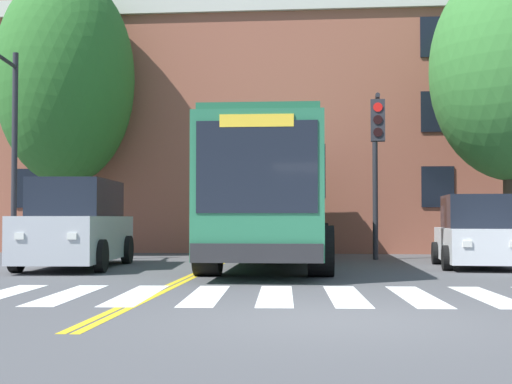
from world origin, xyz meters
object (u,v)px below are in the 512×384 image
at_px(city_bus, 273,194).
at_px(car_tan_behind_bus, 291,223).
at_px(traffic_light_overhead, 376,147).
at_px(traffic_light_far_corner, 0,115).
at_px(car_white_far_lane, 477,234).
at_px(street_tree_curbside_small, 66,78).
at_px(car_silver_near_lane, 77,226).

relative_size(city_bus, car_tan_behind_bus, 2.24).
bearing_deg(traffic_light_overhead, city_bus, -161.23).
height_order(car_tan_behind_bus, traffic_light_far_corner, traffic_light_far_corner).
bearing_deg(city_bus, traffic_light_far_corner, -177.00).
xyz_separation_m(city_bus, car_white_far_lane, (5.17, -0.23, -1.04)).
bearing_deg(street_tree_curbside_small, traffic_light_far_corner, -90.01).
distance_m(car_silver_near_lane, street_tree_curbside_small, 7.88).
bearing_deg(car_tan_behind_bus, street_tree_curbside_small, -148.33).
height_order(city_bus, car_white_far_lane, city_bus).
xyz_separation_m(car_silver_near_lane, car_white_far_lane, (10.01, 0.95, -0.21)).
bearing_deg(traffic_light_far_corner, city_bus, 3.00).
distance_m(car_tan_behind_bus, traffic_light_overhead, 8.80).
xyz_separation_m(car_tan_behind_bus, street_tree_curbside_small, (-7.40, -4.56, 4.88)).
xyz_separation_m(city_bus, street_tree_curbside_small, (-7.26, 4.51, 4.06)).
relative_size(car_silver_near_lane, traffic_light_overhead, 1.10).
relative_size(city_bus, traffic_light_overhead, 2.27).
bearing_deg(traffic_light_overhead, traffic_light_far_corner, -172.49).
relative_size(car_tan_behind_bus, traffic_light_far_corner, 0.80).
distance_m(traffic_light_overhead, street_tree_curbside_small, 10.99).
relative_size(car_white_far_lane, street_tree_curbside_small, 0.40).
bearing_deg(car_silver_near_lane, street_tree_curbside_small, 112.98).
bearing_deg(car_silver_near_lane, city_bus, 13.71).
height_order(city_bus, car_silver_near_lane, city_bus).
height_order(car_silver_near_lane, street_tree_curbside_small, street_tree_curbside_small).
bearing_deg(traffic_light_far_corner, car_tan_behind_bus, 51.95).
height_order(city_bus, traffic_light_far_corner, traffic_light_far_corner).
xyz_separation_m(car_silver_near_lane, street_tree_curbside_small, (-2.41, 5.69, 4.89)).
bearing_deg(car_white_far_lane, car_tan_behind_bus, 118.40).
relative_size(car_silver_near_lane, traffic_light_far_corner, 0.87).
bearing_deg(city_bus, traffic_light_overhead, 18.77).
relative_size(traffic_light_overhead, street_tree_curbside_small, 0.49).
height_order(car_silver_near_lane, car_tan_behind_bus, car_tan_behind_bus).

